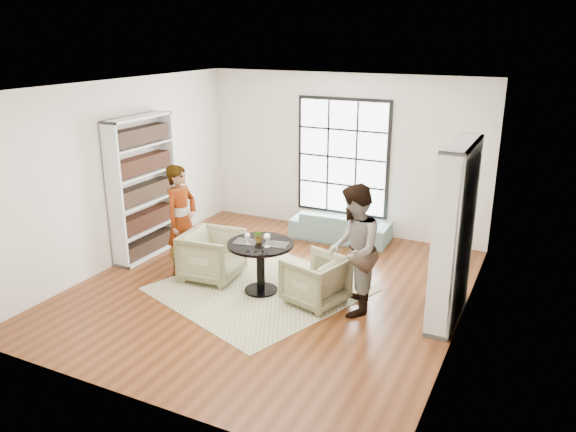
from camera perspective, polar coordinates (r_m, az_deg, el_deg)
The scene contains 16 objects.
ground at distance 8.56m, azimuth -1.81°, elevation -7.39°, with size 6.00×6.00×0.00m, color brown.
room_shell at distance 8.56m, azimuth -0.21°, elevation 1.64°, with size 6.00×6.01×6.00m.
rug at distance 8.53m, azimuth -2.92°, elevation -7.44°, with size 2.60×2.60×0.01m, color tan.
pedestal_table at distance 8.25m, azimuth -2.81°, elevation -4.14°, with size 0.97×0.97×0.78m.
sofa at distance 10.46m, azimuth 5.35°, elevation -1.03°, with size 1.81×0.71×0.53m, color gray.
armchair_left at distance 8.83m, azimuth -7.69°, elevation -3.98°, with size 0.83×0.85×0.78m, color tan.
armchair_right at distance 8.00m, azimuth 2.79°, elevation -6.53°, with size 0.75×0.78×0.71m, color tan.
person_left at distance 8.96m, azimuth -10.76°, elevation -0.42°, with size 0.65×0.42×1.77m, color gray.
person_right at distance 7.60m, azimuth 6.67°, elevation -3.47°, with size 0.88×0.69×1.81m, color gray.
placemat_left at distance 8.22m, azimuth -4.28°, elevation -2.63°, with size 0.34×0.26×0.01m, color black.
placemat_right at distance 8.10m, azimuth -1.23°, elevation -2.89°, with size 0.34×0.26×0.01m, color black.
cutlery_left at distance 8.22m, azimuth -4.29°, elevation -2.59°, with size 0.14×0.22×0.01m, color silver, non-canonical shape.
cutlery_right at distance 8.10m, azimuth -1.23°, elevation -2.84°, with size 0.14×0.22×0.01m, color silver, non-canonical shape.
wine_glass_left at distance 8.09m, azimuth -4.15°, elevation -2.04°, with size 0.08×0.08×0.18m.
wine_glass_right at distance 7.97m, azimuth -2.16°, elevation -2.16°, with size 0.09×0.09×0.21m.
flower_centerpiece at distance 8.16m, azimuth -2.96°, elevation -2.06°, with size 0.17×0.15×0.19m, color gray.
Camera 1 is at (3.62, -6.82, 3.70)m, focal length 35.00 mm.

